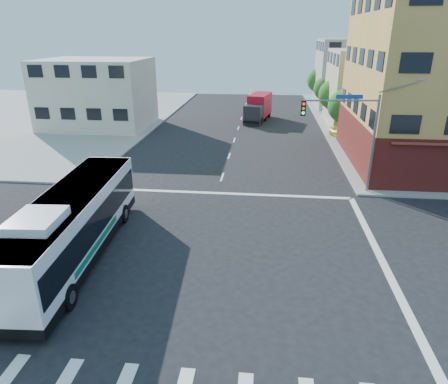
# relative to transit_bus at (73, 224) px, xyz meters

# --- Properties ---
(ground) EXTENTS (120.00, 120.00, 0.00)m
(ground) POSITION_rel_transit_bus_xyz_m (6.10, 0.04, -1.87)
(ground) COLOR black
(ground) RESTS_ON ground
(building_east_near) EXTENTS (12.06, 10.06, 9.00)m
(building_east_near) POSITION_rel_transit_bus_xyz_m (23.08, 34.02, 2.63)
(building_east_near) COLOR #C4B496
(building_east_near) RESTS_ON ground
(building_east_far) EXTENTS (12.06, 10.06, 10.00)m
(building_east_far) POSITION_rel_transit_bus_xyz_m (23.08, 48.02, 3.13)
(building_east_far) COLOR #969691
(building_east_far) RESTS_ON ground
(building_west) EXTENTS (12.06, 10.06, 8.00)m
(building_west) POSITION_rel_transit_bus_xyz_m (-10.92, 30.02, 2.13)
(building_west) COLOR beige
(building_west) RESTS_ON ground
(signal_mast_ne) EXTENTS (7.91, 1.13, 8.07)m
(signal_mast_ne) POSITION_rel_transit_bus_xyz_m (15.18, 10.66, 3.11)
(signal_mast_ne) COLOR slate
(signal_mast_ne) RESTS_ON ground
(street_tree_a) EXTENTS (3.60, 3.60, 5.53)m
(street_tree_a) POSITION_rel_transit_bus_xyz_m (18.00, 27.96, 1.72)
(street_tree_a) COLOR #332112
(street_tree_a) RESTS_ON ground
(street_tree_b) EXTENTS (3.80, 3.80, 5.79)m
(street_tree_b) POSITION_rel_transit_bus_xyz_m (18.00, 35.96, 1.88)
(street_tree_b) COLOR #332112
(street_tree_b) RESTS_ON ground
(street_tree_c) EXTENTS (3.40, 3.40, 5.29)m
(street_tree_c) POSITION_rel_transit_bus_xyz_m (18.00, 43.96, 1.59)
(street_tree_c) COLOR #332112
(street_tree_c) RESTS_ON ground
(street_tree_d) EXTENTS (4.00, 4.00, 6.03)m
(street_tree_d) POSITION_rel_transit_bus_xyz_m (18.00, 51.96, 2.01)
(street_tree_d) COLOR #332112
(street_tree_d) RESTS_ON ground
(transit_bus) EXTENTS (3.56, 13.07, 3.83)m
(transit_bus) POSITION_rel_transit_bus_xyz_m (0.00, 0.00, 0.00)
(transit_bus) COLOR black
(transit_bus) RESTS_ON ground
(box_truck) EXTENTS (3.58, 7.73, 3.36)m
(box_truck) POSITION_rel_transit_bus_xyz_m (8.35, 35.82, -0.24)
(box_truck) COLOR #232227
(box_truck) RESTS_ON ground
(parked_car) EXTENTS (3.06, 4.51, 1.43)m
(parked_car) POSITION_rel_transit_bus_xyz_m (17.90, 26.71, -1.16)
(parked_car) COLOR gold
(parked_car) RESTS_ON ground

